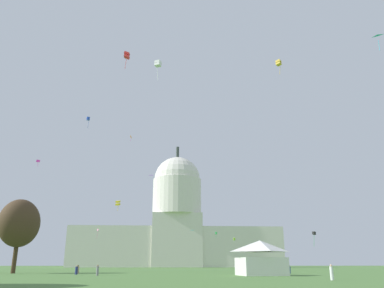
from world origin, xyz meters
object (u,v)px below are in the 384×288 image
person_white_near_tree_west (332,273)px  person_olive_near_tent (332,270)px  person_grey_back_right (97,271)px  kite_black_low (314,233)px  kite_gold_high (279,63)px  kite_violet_high (151,176)px  person_navy_deep_crowd (76,270)px  kite_orange_high (131,137)px  kite_white_high (158,64)px  kite_yellow_low (118,203)px  kite_blue_high (88,119)px  kite_cyan_high (378,37)px  person_denim_lawn_far_right (289,270)px  person_purple_lawn_far_left (263,270)px  kite_lime_low (234,239)px  person_tan_aisle_center (78,270)px  event_tent (261,258)px  kite_red_high (127,55)px  tree_west_far (19,223)px  kite_turquoise_low (193,231)px  kite_magenta_mid (38,161)px  kite_pink_low (98,231)px  kite_green_low (216,233)px

person_white_near_tree_west → person_olive_near_tent: bearing=102.9°
person_grey_back_right → kite_black_low: (48.38, 33.42, 8.38)m
kite_gold_high → kite_violet_high: (-28.11, 82.36, -6.02)m
person_navy_deep_crowd → kite_orange_high: (-0.19, 92.41, 54.79)m
person_navy_deep_crowd → person_white_near_tree_west: size_ratio=0.91×
kite_white_high → kite_yellow_low: 44.48m
person_navy_deep_crowd → kite_blue_high: kite_blue_high is taller
kite_cyan_high → kite_gold_high: bearing=-168.4°
person_denim_lawn_far_right → kite_cyan_high: bearing=40.1°
person_purple_lawn_far_left → kite_lime_low: 66.39m
kite_white_high → person_tan_aisle_center: bearing=77.9°
event_tent → kite_violet_high: kite_violet_high is taller
person_navy_deep_crowd → kite_red_high: kite_red_high is taller
kite_cyan_high → kite_lime_low: bearing=139.8°
person_purple_lawn_far_left → kite_lime_low: kite_lime_low is taller
person_grey_back_right → kite_cyan_high: 65.73m
person_olive_near_tent → event_tent: bearing=169.4°
person_purple_lawn_far_left → kite_white_high: size_ratio=0.40×
tree_west_far → kite_turquoise_low: (41.30, 85.07, 5.73)m
kite_black_low → kite_lime_low: bearing=-10.9°
person_tan_aisle_center → kite_white_high: size_ratio=0.37×
tree_west_far → kite_black_low: size_ratio=3.81×
person_tan_aisle_center → kite_magenta_mid: 46.31m
kite_magenta_mid → kite_red_high: 46.42m
kite_white_high → person_purple_lawn_far_left: bearing=-59.2°
kite_cyan_high → kite_magenta_mid: kite_cyan_high is taller
person_denim_lawn_far_right → kite_yellow_low: size_ratio=0.52×
person_purple_lawn_far_left → kite_pink_low: size_ratio=0.44×
kite_pink_low → kite_turquoise_low: bearing=-74.9°
person_purple_lawn_far_left → kite_turquoise_low: (-4.53, 95.96, 14.39)m
kite_black_low → kite_blue_high: 88.38m
kite_turquoise_low → kite_orange_high: (-27.70, -1.89, 40.30)m
person_denim_lawn_far_right → kite_gold_high: size_ratio=0.46×
person_olive_near_tent → kite_gold_high: kite_gold_high is taller
kite_magenta_mid → kite_pink_low: kite_magenta_mid is taller
kite_blue_high → person_tan_aisle_center: bearing=-103.0°
person_tan_aisle_center → kite_turquoise_low: bearing=-118.6°
person_purple_lawn_far_left → kite_green_low: size_ratio=0.73×
person_white_near_tree_west → kite_turquoise_low: size_ratio=0.97×
kite_orange_high → kite_red_high: 89.90m
person_grey_back_right → kite_red_high: (1.42, 10.36, 43.84)m
person_white_near_tree_west → kite_turquoise_low: 122.06m
kite_white_high → kite_lime_low: kite_white_high is taller
tree_west_far → person_purple_lawn_far_left: bearing=-13.4°
person_tan_aisle_center → kite_violet_high: (10.97, 73.53, 34.85)m
kite_green_low → kite_gold_high: 96.45m
kite_turquoise_low → kite_magenta_mid: bearing=80.7°
kite_red_high → kite_gold_high: bearing=85.7°
kite_magenta_mid → person_denim_lawn_far_right: bearing=5.7°
person_white_near_tree_west → kite_pink_low: (-44.17, 113.43, 13.26)m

